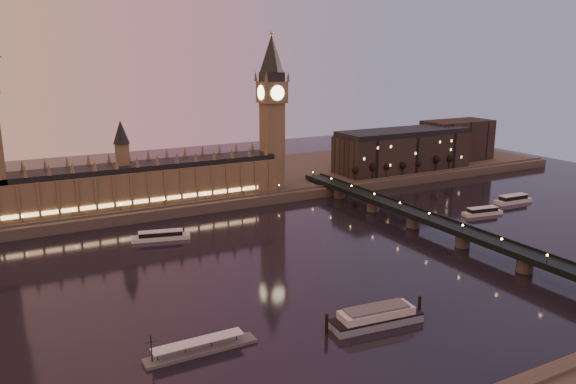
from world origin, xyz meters
The scene contains 18 objects.
ground centered at (0.00, 0.00, 0.00)m, with size 700.00×700.00×0.00m, color black.
far_embankment centered at (30.00, 165.00, 3.00)m, with size 560.00×130.00×6.00m, color #423D35.
palace_of_westminster centered at (-40.12, 120.99, 21.71)m, with size 180.00×26.62×52.00m.
big_ben centered at (53.99, 120.99, 63.95)m, with size 17.68×17.68×104.00m.
westminster_bridge centered at (91.61, 0.00, 5.52)m, with size 13.20×260.00×15.30m.
city_block centered at (194.94, 130.93, 22.24)m, with size 155.00×45.00×34.00m.
bare_tree_0 centered at (112.90, 109.00, 14.03)m, with size 5.31×5.31×10.79m.
bare_tree_1 centered at (128.39, 109.00, 14.03)m, with size 5.31×5.31×10.79m.
bare_tree_2 centered at (143.88, 109.00, 14.03)m, with size 5.31×5.31×10.79m.
bare_tree_3 centered at (159.38, 109.00, 14.03)m, with size 5.31×5.31×10.79m.
bare_tree_4 centered at (174.87, 109.00, 14.03)m, with size 5.31×5.31×10.79m.
bare_tree_5 centered at (190.37, 109.00, 14.03)m, with size 5.31×5.31×10.79m.
bare_tree_6 centered at (205.86, 109.00, 14.03)m, with size 5.31×5.31×10.79m.
cruise_boat_a centered at (-40.65, 65.20, 2.14)m, with size 31.09×13.81×4.87m.
cruise_boat_b centered at (145.90, 18.10, 2.10)m, with size 26.47×10.41×4.76m.
cruise_boat_c centered at (185.55, 28.80, 2.40)m, with size 27.52×8.64×5.44m.
moored_barge centered at (1.55, -66.51, 3.12)m, with size 40.09×13.21×7.38m.
pontoon_pier centered at (-61.38, -54.48, 1.10)m, with size 38.20×6.37×10.19m.
Camera 1 is at (-115.42, -215.71, 96.38)m, focal length 35.00 mm.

